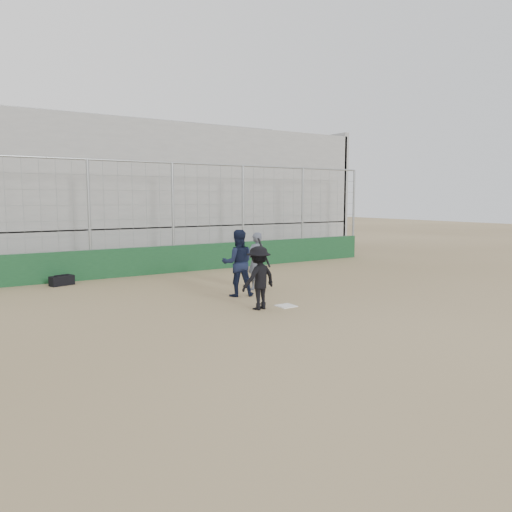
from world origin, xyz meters
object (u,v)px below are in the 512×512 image
umpire (256,264)px  batter_at_plate (259,278)px  equipment_bag (62,281)px  catcher_crouched (238,274)px

umpire → batter_at_plate: bearing=51.8°
batter_at_plate → equipment_bag: (-3.35, 6.18, -0.63)m
batter_at_plate → umpire: bearing=58.5°
batter_at_plate → equipment_bag: size_ratio=2.21×
catcher_crouched → equipment_bag: 5.89m
catcher_crouched → equipment_bag: bearing=129.8°
catcher_crouched → umpire: bearing=31.5°
umpire → equipment_bag: (-4.75, 3.90, -0.62)m
batter_at_plate → catcher_crouched: 1.73m
batter_at_plate → equipment_bag: 7.06m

